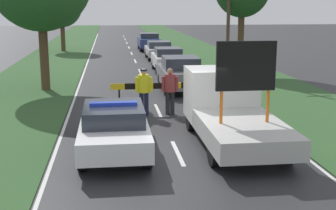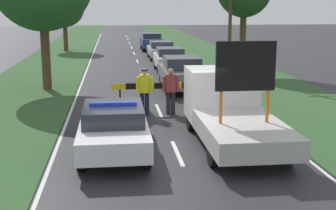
{
  "view_description": "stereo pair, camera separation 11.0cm",
  "coord_description": "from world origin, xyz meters",
  "px_view_note": "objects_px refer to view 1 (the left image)",
  "views": [
    {
      "loc": [
        -1.84,
        -13.08,
        4.16
      ],
      "look_at": [
        -0.1,
        0.9,
        1.1
      ],
      "focal_mm": 50.0,
      "sensor_mm": 36.0,
      "label": 1
    },
    {
      "loc": [
        -1.73,
        -13.09,
        4.16
      ],
      "look_at": [
        -0.1,
        0.9,
        1.1
      ],
      "focal_mm": 50.0,
      "sensor_mm": 36.0,
      "label": 2
    }
  ],
  "objects_px": {
    "pedestrian_civilian": "(170,87)",
    "traffic_cone_centre_front": "(102,109)",
    "work_truck": "(230,108)",
    "queued_car_hatch_blue": "(149,41)",
    "queued_car_suv_grey": "(180,73)",
    "queued_car_van_white": "(168,59)",
    "roadside_tree_mid_left": "(61,6)",
    "police_car": "(114,127)",
    "police_officer": "(144,88)",
    "traffic_cone_near_police": "(115,115)",
    "road_barrier": "(153,88)",
    "traffic_cone_near_truck": "(111,119)",
    "queued_car_sedan_silver": "(159,50)",
    "utility_pole": "(229,8)"
  },
  "relations": [
    {
      "from": "road_barrier",
      "to": "traffic_cone_centre_front",
      "type": "xyz_separation_m",
      "value": [
        -1.97,
        -0.73,
        -0.61
      ]
    },
    {
      "from": "work_truck",
      "to": "queued_car_hatch_blue",
      "type": "bearing_deg",
      "value": -90.92
    },
    {
      "from": "traffic_cone_centre_front",
      "to": "queued_car_hatch_blue",
      "type": "relative_size",
      "value": 0.16
    },
    {
      "from": "work_truck",
      "to": "pedestrian_civilian",
      "type": "distance_m",
      "value": 3.87
    },
    {
      "from": "police_car",
      "to": "traffic_cone_centre_front",
      "type": "distance_m",
      "value": 4.21
    },
    {
      "from": "police_car",
      "to": "police_officer",
      "type": "bearing_deg",
      "value": 77.24
    },
    {
      "from": "police_car",
      "to": "pedestrian_civilian",
      "type": "relative_size",
      "value": 2.68
    },
    {
      "from": "pedestrian_civilian",
      "to": "utility_pole",
      "type": "height_order",
      "value": "utility_pole"
    },
    {
      "from": "work_truck",
      "to": "queued_car_hatch_blue",
      "type": "xyz_separation_m",
      "value": [
        -0.08,
        28.98,
        -0.19
      ]
    },
    {
      "from": "pedestrian_civilian",
      "to": "queued_car_van_white",
      "type": "bearing_deg",
      "value": 92.62
    },
    {
      "from": "police_car",
      "to": "traffic_cone_near_police",
      "type": "bearing_deg",
      "value": 91.1
    },
    {
      "from": "queued_car_suv_grey",
      "to": "work_truck",
      "type": "bearing_deg",
      "value": 91.66
    },
    {
      "from": "traffic_cone_near_police",
      "to": "queued_car_van_white",
      "type": "xyz_separation_m",
      "value": [
        3.47,
        12.52,
        0.5
      ]
    },
    {
      "from": "queued_car_sedan_silver",
      "to": "roadside_tree_mid_left",
      "type": "height_order",
      "value": "roadside_tree_mid_left"
    },
    {
      "from": "queued_car_van_white",
      "to": "pedestrian_civilian",
      "type": "bearing_deg",
      "value": 83.3
    },
    {
      "from": "traffic_cone_centre_front",
      "to": "queued_car_van_white",
      "type": "height_order",
      "value": "queued_car_van_white"
    },
    {
      "from": "traffic_cone_centre_front",
      "to": "queued_car_sedan_silver",
      "type": "height_order",
      "value": "queued_car_sedan_silver"
    },
    {
      "from": "traffic_cone_centre_front",
      "to": "queued_car_van_white",
      "type": "relative_size",
      "value": 0.17
    },
    {
      "from": "traffic_cone_near_truck",
      "to": "roadside_tree_mid_left",
      "type": "relative_size",
      "value": 0.1
    },
    {
      "from": "traffic_cone_centre_front",
      "to": "queued_car_hatch_blue",
      "type": "height_order",
      "value": "queued_car_hatch_blue"
    },
    {
      "from": "traffic_cone_centre_front",
      "to": "work_truck",
      "type": "bearing_deg",
      "value": -40.08
    },
    {
      "from": "traffic_cone_near_police",
      "to": "utility_pole",
      "type": "height_order",
      "value": "utility_pole"
    },
    {
      "from": "work_truck",
      "to": "road_barrier",
      "type": "relative_size",
      "value": 1.71
    },
    {
      "from": "pedestrian_civilian",
      "to": "traffic_cone_centre_front",
      "type": "bearing_deg",
      "value": -164.66
    },
    {
      "from": "pedestrian_civilian",
      "to": "utility_pole",
      "type": "xyz_separation_m",
      "value": [
        4.57,
        9.29,
        2.9
      ]
    },
    {
      "from": "traffic_cone_near_truck",
      "to": "queued_car_van_white",
      "type": "height_order",
      "value": "queued_car_van_white"
    },
    {
      "from": "work_truck",
      "to": "queued_car_suv_grey",
      "type": "distance_m",
      "value": 8.61
    },
    {
      "from": "police_car",
      "to": "utility_pole",
      "type": "distance_m",
      "value": 15.63
    },
    {
      "from": "roadside_tree_mid_left",
      "to": "police_officer",
      "type": "bearing_deg",
      "value": -78.11
    },
    {
      "from": "utility_pole",
      "to": "queued_car_hatch_blue",
      "type": "bearing_deg",
      "value": 101.46
    },
    {
      "from": "traffic_cone_centre_front",
      "to": "queued_car_suv_grey",
      "type": "height_order",
      "value": "queued_car_suv_grey"
    },
    {
      "from": "work_truck",
      "to": "traffic_cone_near_police",
      "type": "relative_size",
      "value": 10.76
    },
    {
      "from": "traffic_cone_centre_front",
      "to": "traffic_cone_near_truck",
      "type": "bearing_deg",
      "value": -77.17
    },
    {
      "from": "queued_car_hatch_blue",
      "to": "roadside_tree_mid_left",
      "type": "height_order",
      "value": "roadside_tree_mid_left"
    },
    {
      "from": "traffic_cone_near_police",
      "to": "queued_car_hatch_blue",
      "type": "xyz_separation_m",
      "value": [
        3.42,
        26.25,
        0.56
      ]
    },
    {
      "from": "road_barrier",
      "to": "pedestrian_civilian",
      "type": "height_order",
      "value": "pedestrian_civilian"
    },
    {
      "from": "police_car",
      "to": "queued_car_suv_grey",
      "type": "distance_m",
      "value": 10.0
    },
    {
      "from": "queued_car_sedan_silver",
      "to": "utility_pole",
      "type": "bearing_deg",
      "value": 108.93
    },
    {
      "from": "queued_car_van_white",
      "to": "roadside_tree_mid_left",
      "type": "distance_m",
      "value": 15.97
    },
    {
      "from": "work_truck",
      "to": "police_officer",
      "type": "bearing_deg",
      "value": -57.07
    },
    {
      "from": "work_truck",
      "to": "roadside_tree_mid_left",
      "type": "relative_size",
      "value": 0.96
    },
    {
      "from": "queued_car_suv_grey",
      "to": "queued_car_van_white",
      "type": "relative_size",
      "value": 1.04
    },
    {
      "from": "work_truck",
      "to": "queued_car_hatch_blue",
      "type": "relative_size",
      "value": 1.29
    },
    {
      "from": "road_barrier",
      "to": "police_officer",
      "type": "bearing_deg",
      "value": -120.34
    },
    {
      "from": "queued_car_suv_grey",
      "to": "road_barrier",
      "type": "bearing_deg",
      "value": 68.93
    },
    {
      "from": "work_truck",
      "to": "roadside_tree_mid_left",
      "type": "height_order",
      "value": "roadside_tree_mid_left"
    },
    {
      "from": "work_truck",
      "to": "pedestrian_civilian",
      "type": "bearing_deg",
      "value": -69.99
    },
    {
      "from": "traffic_cone_near_truck",
      "to": "roadside_tree_mid_left",
      "type": "xyz_separation_m",
      "value": [
        -4.08,
        26.94,
        3.69
      ]
    },
    {
      "from": "traffic_cone_centre_front",
      "to": "queued_car_van_white",
      "type": "distance_m",
      "value": 12.55
    },
    {
      "from": "traffic_cone_near_police",
      "to": "queued_car_sedan_silver",
      "type": "xyz_separation_m",
      "value": [
        3.59,
        19.18,
        0.46
      ]
    }
  ]
}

